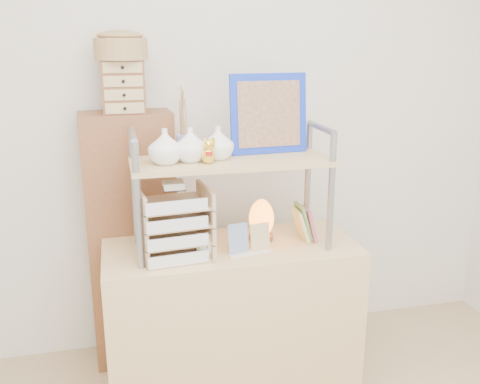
% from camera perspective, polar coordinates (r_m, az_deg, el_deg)
% --- Properties ---
extents(room_shell, '(3.42, 3.41, 2.61)m').
position_cam_1_polar(room_shell, '(1.58, 5.49, 15.75)').
color(room_shell, silver).
rests_on(room_shell, ground).
extents(desk, '(1.20, 0.50, 0.75)m').
position_cam_1_polar(desk, '(2.71, -0.89, -13.16)').
color(desk, tan).
rests_on(desk, ground).
extents(cabinet, '(0.46, 0.26, 1.35)m').
position_cam_1_polar(cabinet, '(2.87, -11.40, -5.15)').
color(cabinet, brown).
rests_on(cabinet, ground).
extents(hutch, '(0.90, 0.34, 0.79)m').
position_cam_1_polar(hutch, '(2.42, -1.97, 4.18)').
color(hutch, gray).
rests_on(hutch, desk).
extents(letter_tray, '(0.32, 0.30, 0.35)m').
position_cam_1_polar(letter_tray, '(2.40, -6.97, -3.75)').
color(letter_tray, tan).
rests_on(letter_tray, desk).
extents(salt_lamp, '(0.14, 0.13, 0.21)m').
position_cam_1_polar(salt_lamp, '(2.59, 2.28, -2.93)').
color(salt_lamp, brown).
rests_on(salt_lamp, desk).
extents(desk_clock, '(0.09, 0.05, 0.12)m').
position_cam_1_polar(desk_clock, '(2.38, -3.61, -5.82)').
color(desk_clock, tan).
rests_on(desk_clock, desk).
extents(postcard_stand, '(0.21, 0.09, 0.14)m').
position_cam_1_polar(postcard_stand, '(2.46, 0.94, -5.60)').
color(postcard_stand, white).
rests_on(postcard_stand, desk).
extents(drawer_chest, '(0.20, 0.16, 0.25)m').
position_cam_1_polar(drawer_chest, '(2.66, -12.35, 10.92)').
color(drawer_chest, brown).
rests_on(drawer_chest, cabinet).
extents(woven_basket, '(0.25, 0.25, 0.10)m').
position_cam_1_polar(woven_basket, '(2.66, -12.59, 14.68)').
color(woven_basket, '#976A45').
rests_on(woven_basket, drawer_chest).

